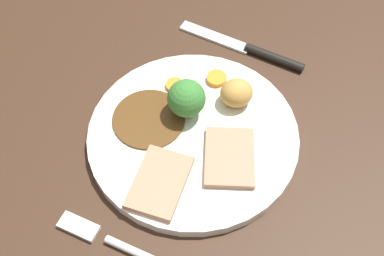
# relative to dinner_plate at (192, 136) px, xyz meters

# --- Properties ---
(dining_table) EXTENTS (1.20, 0.84, 0.04)m
(dining_table) POSITION_rel_dinner_plate_xyz_m (0.02, -0.00, -0.02)
(dining_table) COLOR #382316
(dining_table) RESTS_ON ground
(dinner_plate) EXTENTS (0.26, 0.26, 0.01)m
(dinner_plate) POSITION_rel_dinner_plate_xyz_m (0.00, 0.00, 0.00)
(dinner_plate) COLOR silver
(dinner_plate) RESTS_ON dining_table
(gravy_pool) EXTENTS (0.09, 0.09, 0.00)m
(gravy_pool) POSITION_rel_dinner_plate_xyz_m (-0.01, 0.06, 0.01)
(gravy_pool) COLOR #563819
(gravy_pool) RESTS_ON dinner_plate
(meat_slice_main) EXTENTS (0.10, 0.09, 0.01)m
(meat_slice_main) POSITION_rel_dinner_plate_xyz_m (-0.01, -0.06, 0.01)
(meat_slice_main) COLOR tan
(meat_slice_main) RESTS_ON dinner_plate
(meat_slice_under) EXTENTS (0.09, 0.07, 0.01)m
(meat_slice_under) POSITION_rel_dinner_plate_xyz_m (-0.08, 0.00, 0.01)
(meat_slice_under) COLOR tan
(meat_slice_under) RESTS_ON dinner_plate
(roast_potato_left) EXTENTS (0.06, 0.06, 0.03)m
(roast_potato_left) POSITION_rel_dinner_plate_xyz_m (0.07, -0.03, 0.02)
(roast_potato_left) COLOR #BC8C42
(roast_potato_left) RESTS_ON dinner_plate
(carrot_coin_front) EXTENTS (0.02, 0.02, 0.01)m
(carrot_coin_front) POSITION_rel_dinner_plate_xyz_m (0.05, 0.05, 0.01)
(carrot_coin_front) COLOR orange
(carrot_coin_front) RESTS_ON dinner_plate
(carrot_coin_back) EXTENTS (0.03, 0.03, 0.01)m
(carrot_coin_back) POSITION_rel_dinner_plate_xyz_m (0.09, 0.01, 0.01)
(carrot_coin_back) COLOR orange
(carrot_coin_back) RESTS_ON dinner_plate
(broccoli_floret) EXTENTS (0.05, 0.05, 0.05)m
(broccoli_floret) POSITION_rel_dinner_plate_xyz_m (0.02, 0.02, 0.04)
(broccoli_floret) COLOR #8CB766
(broccoli_floret) RESTS_ON dinner_plate
(fork) EXTENTS (0.02, 0.15, 0.01)m
(fork) POSITION_rel_dinner_plate_xyz_m (-0.16, 0.01, -0.00)
(fork) COLOR silver
(fork) RESTS_ON dining_table
(knife) EXTENTS (0.02, 0.19, 0.01)m
(knife) POSITION_rel_dinner_plate_xyz_m (0.17, -0.00, -0.00)
(knife) COLOR black
(knife) RESTS_ON dining_table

